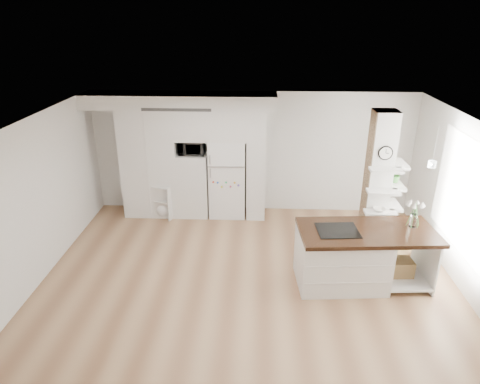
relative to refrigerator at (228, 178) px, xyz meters
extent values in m
cube|color=tan|center=(0.53, -2.68, -0.88)|extent=(7.00, 6.00, 0.01)
cube|color=white|center=(0.53, -2.68, 1.82)|extent=(7.00, 6.00, 0.04)
cube|color=silver|center=(0.53, 0.32, 0.47)|extent=(7.00, 0.04, 2.70)
cube|color=silver|center=(0.53, -5.68, 0.47)|extent=(7.00, 0.04, 2.70)
cube|color=silver|center=(-2.98, -2.68, 0.47)|extent=(0.04, 6.00, 2.70)
cube|color=silver|center=(4.03, -2.68, 0.47)|extent=(0.04, 6.00, 2.70)
cube|color=white|center=(-1.68, -0.01, 0.32)|extent=(1.20, 0.65, 2.40)
cube|color=white|center=(-0.75, -0.01, -0.17)|extent=(0.65, 0.65, 1.42)
cube|color=white|center=(-0.75, -0.01, 1.20)|extent=(0.65, 0.65, 0.65)
cube|color=white|center=(0.00, -0.01, 1.20)|extent=(0.85, 0.65, 0.65)
cube|color=white|center=(0.62, -0.01, 0.32)|extent=(0.40, 0.65, 2.40)
cube|color=silver|center=(-0.97, -0.03, 1.67)|extent=(4.00, 0.70, 0.30)
cube|color=#262626|center=(-0.97, -0.37, 1.56)|extent=(1.40, 0.04, 0.06)
cube|color=white|center=(0.00, 0.00, 0.00)|extent=(0.78, 0.66, 1.75)
cube|color=#B2B2B7|center=(0.00, -0.34, 0.36)|extent=(0.78, 0.01, 0.03)
cube|color=silver|center=(2.82, -1.48, 0.47)|extent=(0.40, 0.40, 2.70)
cube|color=tan|center=(2.61, -1.48, 0.47)|extent=(0.02, 0.40, 2.70)
cube|color=tan|center=(2.82, -1.27, 0.47)|extent=(0.40, 0.02, 2.70)
cylinder|color=black|center=(2.82, -1.69, 1.14)|extent=(0.25, 0.03, 0.25)
cylinder|color=white|center=(2.82, -1.71, 1.14)|extent=(0.21, 0.01, 0.21)
plane|color=white|center=(4.00, -2.38, 0.62)|extent=(0.00, 2.40, 2.40)
cylinder|color=white|center=(2.23, -2.53, 1.24)|extent=(0.12, 0.12, 0.10)
cube|color=white|center=(2.07, -2.58, -0.42)|extent=(1.49, 1.04, 0.92)
cube|color=white|center=(3.11, -2.50, -0.75)|extent=(0.84, 0.99, 0.04)
cube|color=white|center=(3.48, -2.47, -0.42)|extent=(0.10, 0.93, 0.92)
cube|color=black|center=(2.46, -2.55, 0.08)|extent=(2.27, 1.21, 0.07)
cube|color=black|center=(1.96, -2.59, 0.12)|extent=(0.70, 0.60, 0.01)
cube|color=#967948|center=(3.06, -2.50, -0.60)|extent=(0.46, 0.36, 0.27)
cylinder|color=white|center=(3.21, -2.38, 0.22)|extent=(0.12, 0.12, 0.22)
cube|color=white|center=(-1.79, -0.09, -0.49)|extent=(0.14, 0.36, 0.76)
cube|color=white|center=(-1.20, -0.28, -0.49)|extent=(0.14, 0.36, 0.76)
cube|color=white|center=(-1.49, -0.18, -0.13)|extent=(0.73, 0.55, 0.03)
cube|color=white|center=(-1.49, -0.18, -0.46)|extent=(0.69, 0.54, 0.03)
sphere|color=white|center=(-1.41, -0.21, -0.69)|extent=(0.37, 0.37, 0.37)
imported|color=#3C8234|center=(3.52, -1.39, -0.62)|extent=(0.29, 0.24, 0.51)
imported|color=#3C8234|center=(3.14, -1.39, -0.62)|extent=(0.33, 0.33, 0.50)
imported|color=#2D2D2D|center=(-0.75, -0.06, 0.69)|extent=(0.54, 0.37, 0.30)
imported|color=#3C8234|center=(3.15, -1.38, 0.65)|extent=(0.27, 0.23, 0.30)
imported|color=white|center=(2.82, -1.78, 0.13)|extent=(0.22, 0.22, 0.05)
camera|label=1|loc=(0.68, -8.73, 3.35)|focal=32.00mm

